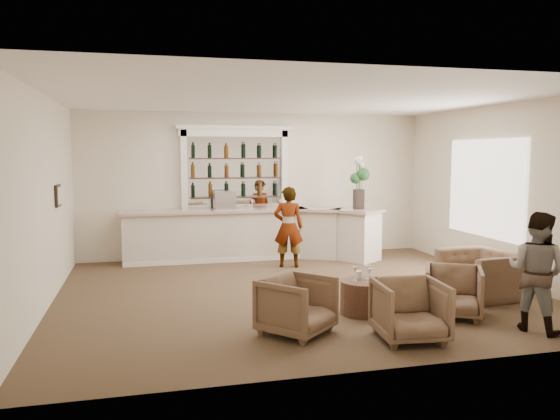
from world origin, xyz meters
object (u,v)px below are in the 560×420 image
object	(u,v)px
armchair_right	(453,292)
espresso_machine	(225,200)
bar_counter	(254,234)
cocktail_table	(363,297)
guest	(537,272)
armchair_left	(297,306)
armchair_center	(410,310)
armchair_far	(480,274)
sommelier	(288,227)
flower_vase	(359,179)

from	to	relation	value
armchair_right	espresso_machine	size ratio (longest dim) A/B	1.76
bar_counter	cocktail_table	world-z (taller)	bar_counter
cocktail_table	guest	xyz separation A→B (m)	(1.96, -1.27, 0.56)
armchair_left	armchair_center	world-z (taller)	armchair_center
armchair_far	bar_counter	bearing A→B (deg)	-150.31
sommelier	armchair_center	world-z (taller)	sommelier
armchair_center	flower_vase	xyz separation A→B (m)	(1.39, 5.17, 1.41)
guest	armchair_left	bearing A→B (deg)	49.77
guest	armchair_far	size ratio (longest dim) A/B	1.39
armchair_far	espresso_machine	size ratio (longest dim) A/B	2.51
armchair_far	espresso_machine	distance (m)	5.62
guest	armchair_right	xyz separation A→B (m)	(-0.73, 0.82, -0.44)
bar_counter	guest	world-z (taller)	guest
cocktail_table	espresso_machine	xyz separation A→B (m)	(-1.40, 4.57, 1.09)
armchair_far	flower_vase	xyz separation A→B (m)	(-0.75, 3.52, 1.42)
armchair_left	flower_vase	world-z (taller)	flower_vase
guest	armchair_far	xyz separation A→B (m)	(0.31, 1.69, -0.43)
bar_counter	armchair_right	distance (m)	5.31
bar_counter	cocktail_table	size ratio (longest dim) A/B	8.39
armchair_right	flower_vase	xyz separation A→B (m)	(0.30, 4.40, 1.43)
espresso_machine	armchair_left	bearing A→B (deg)	-88.90
sommelier	armchair_far	size ratio (longest dim) A/B	1.46
armchair_right	armchair_center	bearing A→B (deg)	-114.59
bar_counter	armchair_far	size ratio (longest dim) A/B	4.92
armchair_center	flower_vase	world-z (taller)	flower_vase
bar_counter	armchair_center	bearing A→B (deg)	-81.03
sommelier	armchair_right	distance (m)	4.24
bar_counter	cocktail_table	distance (m)	4.55
cocktail_table	armchair_right	xyz separation A→B (m)	(1.22, -0.45, 0.12)
armchair_far	armchair_right	bearing A→B (deg)	-57.14
sommelier	armchair_far	xyz separation A→B (m)	(2.49, -3.08, -0.47)
armchair_left	armchair_far	distance (m)	3.64
guest	armchair_center	xyz separation A→B (m)	(-1.83, 0.04, -0.42)
armchair_left	guest	bearing A→B (deg)	-52.22
armchair_right	bar_counter	bearing A→B (deg)	142.23
cocktail_table	armchair_far	distance (m)	2.31
cocktail_table	armchair_far	size ratio (longest dim) A/B	0.59
flower_vase	guest	bearing A→B (deg)	-85.23
sommelier	armchair_left	bearing A→B (deg)	92.96
bar_counter	espresso_machine	xyz separation A→B (m)	(-0.63, 0.10, 0.77)
guest	espresso_machine	distance (m)	6.75
guest	espresso_machine	xyz separation A→B (m)	(-3.36, 5.83, 0.54)
bar_counter	sommelier	world-z (taller)	sommelier
guest	flower_vase	size ratio (longest dim) A/B	1.38
guest	cocktail_table	bearing A→B (deg)	27.89
armchair_center	espresso_machine	bearing A→B (deg)	110.28
armchair_center	armchair_far	size ratio (longest dim) A/B	0.74
armchair_center	armchair_right	size ratio (longest dim) A/B	1.05
armchair_left	armchair_far	bearing A→B (deg)	-23.96
cocktail_table	sommelier	world-z (taller)	sommelier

